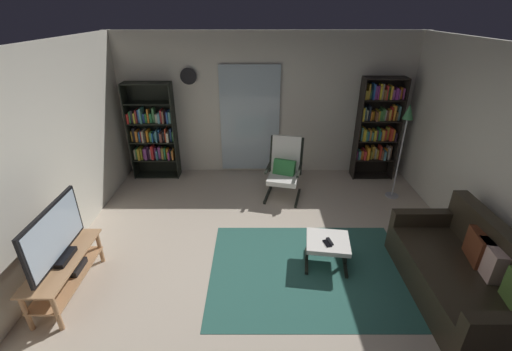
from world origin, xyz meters
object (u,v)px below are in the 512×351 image
(tv_stand, at_px, (67,269))
(bookshelf_near_sofa, at_px, (378,126))
(bookshelf_near_tv, at_px, (153,133))
(lounge_armchair, at_px, (285,167))
(leather_sofa, at_px, (466,275))
(tv_remote, at_px, (330,241))
(cell_phone, at_px, (328,243))
(ottoman, at_px, (328,244))
(floor_lamp_by_shelf, at_px, (406,128))
(television, at_px, (55,236))
(wall_clock, at_px, (189,76))

(tv_stand, distance_m, bookshelf_near_sofa, 5.31)
(bookshelf_near_tv, xyz_separation_m, bookshelf_near_sofa, (4.12, -0.04, 0.14))
(bookshelf_near_tv, distance_m, lounge_armchair, 2.53)
(leather_sofa, bearing_deg, bookshelf_near_sofa, 91.57)
(tv_remote, bearing_deg, leather_sofa, -32.36)
(tv_stand, xyz_separation_m, tv_remote, (3.02, 0.41, 0.07))
(leather_sofa, relative_size, cell_phone, 12.85)
(bookshelf_near_sofa, relative_size, lounge_armchair, 1.84)
(bookshelf_near_sofa, bearing_deg, ottoman, -117.53)
(bookshelf_near_sofa, height_order, floor_lamp_by_shelf, bookshelf_near_sofa)
(television, xyz_separation_m, floor_lamp_by_shelf, (4.48, 2.21, 0.46))
(bookshelf_near_tv, relative_size, ottoman, 3.07)
(tv_stand, bearing_deg, lounge_armchair, 40.79)
(cell_phone, bearing_deg, bookshelf_near_tv, 123.16)
(bookshelf_near_sofa, bearing_deg, cell_phone, -117.30)
(ottoman, xyz_separation_m, floor_lamp_by_shelf, (1.47, 1.74, 0.93))
(bookshelf_near_sofa, distance_m, leather_sofa, 3.15)
(television, distance_m, bookshelf_near_sofa, 5.27)
(cell_phone, bearing_deg, floor_lamp_by_shelf, 37.25)
(television, relative_size, wall_clock, 3.55)
(tv_stand, distance_m, ottoman, 3.05)
(bookshelf_near_tv, height_order, floor_lamp_by_shelf, bookshelf_near_tv)
(television, distance_m, leather_sofa, 4.44)
(leather_sofa, relative_size, tv_remote, 12.49)
(leather_sofa, relative_size, floor_lamp_by_shelf, 1.11)
(bookshelf_near_sofa, relative_size, tv_remote, 13.03)
(tv_remote, bearing_deg, lounge_armchair, 90.37)
(leather_sofa, bearing_deg, cell_phone, 161.78)
(leather_sofa, xyz_separation_m, ottoman, (-1.41, 0.54, -0.01))
(television, xyz_separation_m, tv_remote, (3.02, 0.43, -0.40))
(lounge_armchair, bearing_deg, cell_phone, -78.49)
(tv_stand, bearing_deg, cell_phone, 7.18)
(floor_lamp_by_shelf, bearing_deg, ottoman, -130.23)
(bookshelf_near_tv, bearing_deg, tv_stand, -94.13)
(tv_stand, height_order, floor_lamp_by_shelf, floor_lamp_by_shelf)
(floor_lamp_by_shelf, bearing_deg, cell_phone, -129.55)
(lounge_armchair, distance_m, cell_phone, 1.92)
(television, bearing_deg, bookshelf_near_tv, 85.94)
(bookshelf_near_tv, xyz_separation_m, leather_sofa, (4.20, -3.11, -0.55))
(bookshelf_near_sofa, distance_m, wall_clock, 3.51)
(floor_lamp_by_shelf, bearing_deg, leather_sofa, -91.66)
(leather_sofa, height_order, cell_phone, leather_sofa)
(tv_stand, height_order, tv_remote, tv_stand)
(tv_stand, distance_m, wall_clock, 3.67)
(television, bearing_deg, floor_lamp_by_shelf, 26.21)
(bookshelf_near_sofa, height_order, cell_phone, bookshelf_near_sofa)
(leather_sofa, distance_m, floor_lamp_by_shelf, 2.46)
(tv_stand, bearing_deg, bookshelf_near_tv, 85.87)
(lounge_armchair, bearing_deg, bookshelf_near_sofa, 23.00)
(wall_clock, bearing_deg, ottoman, -52.87)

